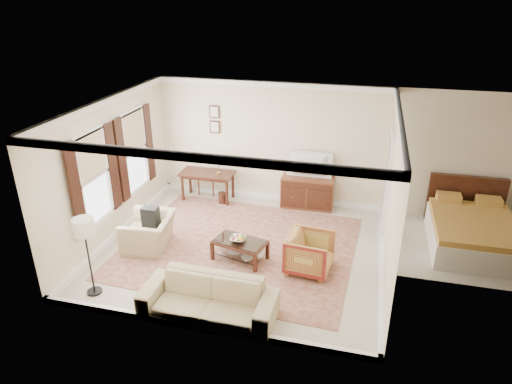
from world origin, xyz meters
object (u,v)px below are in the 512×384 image
at_px(sideboard, 307,193).
at_px(tv, 309,158).
at_px(writing_desk, 208,177).
at_px(coffee_table, 240,245).
at_px(club_armchair, 149,227).
at_px(sofa, 208,293).
at_px(striped_armchair, 310,251).

height_order(sideboard, tv, tv).
bearing_deg(writing_desk, coffee_table, -58.11).
xyz_separation_m(tv, club_armchair, (-2.81, -2.60, -0.81)).
height_order(coffee_table, club_armchair, club_armchair).
xyz_separation_m(writing_desk, sofa, (1.50, -4.17, -0.17)).
bearing_deg(striped_armchair, club_armchair, 95.05).
relative_size(sideboard, club_armchair, 1.18).
bearing_deg(club_armchair, striped_armchair, 82.21).
relative_size(sideboard, striped_armchair, 1.49).
relative_size(club_armchair, sofa, 0.48).
bearing_deg(sofa, coffee_table, 90.24).
height_order(writing_desk, sofa, sofa).
bearing_deg(sideboard, club_armchair, -136.95).
height_order(tv, sofa, tv).
bearing_deg(tv, writing_desk, 3.24).
bearing_deg(sideboard, sofa, -102.24).
bearing_deg(coffee_table, sofa, -90.94).
distance_m(sideboard, coffee_table, 2.78).
xyz_separation_m(coffee_table, club_armchair, (-1.90, -0.00, 0.14)).
xyz_separation_m(striped_armchair, sofa, (-1.37, -1.67, 0.01)).
bearing_deg(tv, striped_armchair, 99.37).
bearing_deg(club_armchair, tv, 125.74).
height_order(sideboard, sofa, sofa).
bearing_deg(sideboard, tv, -90.00).
bearing_deg(writing_desk, tv, 3.24).
distance_m(sideboard, club_armchair, 3.84).
xyz_separation_m(writing_desk, striped_armchair, (2.88, -2.50, -0.19)).
height_order(writing_desk, sideboard, sideboard).
relative_size(striped_armchair, sofa, 0.38).
xyz_separation_m(coffee_table, striped_armchair, (1.35, -0.04, 0.09)).
distance_m(tv, striped_armchair, 2.81).
height_order(club_armchair, sofa, club_armchair).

